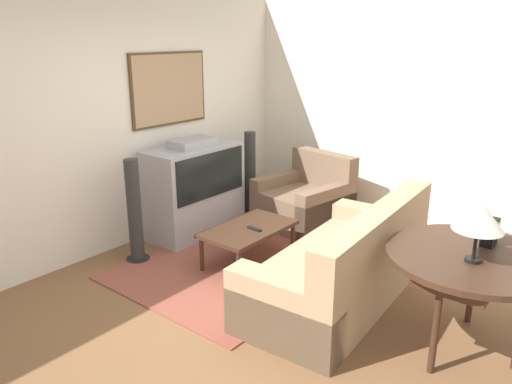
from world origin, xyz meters
TOP-DOWN VIEW (x-y plane):
  - ground_plane at (0.00, 0.00)m, footprint 12.00×12.00m
  - wall_back at (0.01, 2.13)m, footprint 12.00×0.10m
  - wall_right at (2.63, 0.00)m, footprint 0.06×12.00m
  - area_rug at (0.57, 0.77)m, footprint 2.56×1.86m
  - tv at (0.79, 1.74)m, footprint 1.16×0.57m
  - couch at (0.51, -0.43)m, footprint 2.14×1.07m
  - armchair at (1.84, 0.87)m, footprint 1.06×1.07m
  - coffee_table at (0.54, 0.70)m, footprint 0.97×0.58m
  - console_table at (0.42, -1.48)m, footprint 1.20×1.20m
  - table_lamp at (0.31, -1.51)m, footprint 0.34×0.34m
  - mantel_clock at (0.68, -1.51)m, footprint 0.16×0.10m
  - remote at (0.51, 0.61)m, footprint 0.05×0.16m
  - speaker_tower_left at (-0.13, 1.66)m, footprint 0.25×0.25m
  - speaker_tower_right at (1.72, 1.66)m, footprint 0.25×0.25m

SIDE VIEW (x-z plane):
  - ground_plane at x=0.00m, z-range 0.00..0.00m
  - area_rug at x=0.57m, z-range 0.00..0.01m
  - armchair at x=1.84m, z-range -0.14..0.73m
  - couch at x=0.51m, z-range -0.14..0.76m
  - coffee_table at x=0.54m, z-range 0.16..0.56m
  - remote at x=0.51m, z-range 0.40..0.42m
  - speaker_tower_left at x=-0.13m, z-range -0.03..1.06m
  - speaker_tower_right at x=1.72m, z-range -0.03..1.06m
  - tv at x=0.79m, z-range -0.03..1.10m
  - console_table at x=0.42m, z-range 0.32..1.09m
  - mantel_clock at x=0.68m, z-range 0.77..0.97m
  - table_lamp at x=0.31m, z-range 0.88..1.32m
  - wall_right at x=2.63m, z-range 0.00..2.70m
  - wall_back at x=0.01m, z-range 0.01..2.71m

